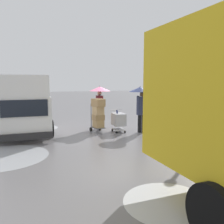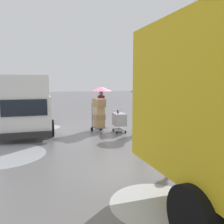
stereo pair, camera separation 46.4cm
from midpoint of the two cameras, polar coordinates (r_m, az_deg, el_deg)
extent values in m
plane|color=slate|center=(11.75, -1.90, -4.17)|extent=(90.00, 90.00, 0.00)
cylinder|color=silver|center=(5.01, 10.78, -20.73)|extent=(1.79, 1.79, 0.01)
cylinder|color=#ADAFB5|center=(12.61, -17.97, -3.72)|extent=(1.74, 1.74, 0.01)
cylinder|color=#999BA0|center=(8.37, -26.23, -9.70)|extent=(2.76, 2.76, 0.01)
cube|color=white|center=(11.96, -21.23, 0.67)|extent=(2.18, 5.28, 1.40)
cube|color=white|center=(9.99, -21.83, 5.87)|extent=(1.90, 1.48, 0.84)
cube|color=black|center=(9.32, -21.77, 0.84)|extent=(1.66, 0.13, 0.63)
cube|color=#232326|center=(9.45, -21.47, -5.53)|extent=(1.97, 0.24, 0.24)
cylinder|color=black|center=(10.48, -15.93, -3.87)|extent=(0.27, 0.73, 0.72)
cylinder|color=black|center=(10.55, -26.63, -4.30)|extent=(0.27, 0.73, 0.72)
cylinder|color=black|center=(13.66, -16.80, -1.33)|extent=(0.27, 0.73, 0.72)
cylinder|color=black|center=(13.71, -25.00, -1.67)|extent=(0.27, 0.73, 0.72)
cylinder|color=black|center=(3.80, 20.50, -22.61)|extent=(0.31, 0.96, 0.96)
cube|color=#B2B2B7|center=(11.00, 0.39, -1.78)|extent=(0.58, 0.80, 0.56)
cube|color=#B2B2B7|center=(11.09, 0.39, -4.13)|extent=(0.52, 0.72, 0.04)
cylinder|color=#B2B2B7|center=(11.34, -0.25, 0.53)|extent=(0.58, 0.08, 0.04)
sphere|color=black|center=(10.89, 1.92, -4.83)|extent=(0.10, 0.10, 0.10)
sphere|color=black|center=(10.76, -0.18, -4.98)|extent=(0.10, 0.10, 0.10)
sphere|color=black|center=(11.45, 0.92, -4.22)|extent=(0.10, 0.10, 0.10)
sphere|color=black|center=(11.33, -1.09, -4.35)|extent=(0.10, 0.10, 0.10)
cylinder|color=navy|center=(10.87, 0.15, -1.36)|extent=(0.09, 0.29, 0.69)
cube|color=#515156|center=(11.07, -4.52, -3.78)|extent=(0.58, 0.68, 0.03)
cylinder|color=#515156|center=(11.34, -4.28, -0.69)|extent=(0.04, 0.04, 1.10)
cylinder|color=#515156|center=(11.14, -6.27, -0.85)|extent=(0.04, 0.04, 1.10)
cylinder|color=black|center=(11.46, -4.16, -3.97)|extent=(0.09, 0.21, 0.20)
cylinder|color=black|center=(11.25, -6.32, -4.22)|extent=(0.09, 0.21, 0.20)
cube|color=tan|center=(11.04, -4.53, -2.84)|extent=(0.46, 0.53, 0.34)
cube|color=#A37F51|center=(10.99, -4.55, -1.30)|extent=(0.53, 0.50, 0.26)
cube|color=tan|center=(10.94, -4.56, 0.34)|extent=(0.48, 0.52, 0.37)
cube|color=#A37F51|center=(10.90, -4.58, 2.26)|extent=(0.55, 0.68, 0.36)
cylinder|color=black|center=(11.99, -4.22, -1.97)|extent=(0.18, 0.18, 0.82)
cylinder|color=black|center=(11.79, -4.03, -2.12)|extent=(0.18, 0.18, 0.82)
cube|color=#5B1E23|center=(11.78, -4.17, 1.94)|extent=(0.33, 0.47, 0.84)
sphere|color=tan|center=(11.74, -4.19, 4.57)|extent=(0.22, 0.22, 0.22)
cylinder|color=#5B1E23|center=(12.04, -4.41, 1.82)|extent=(0.10, 0.10, 0.55)
cylinder|color=#5B1E23|center=(11.59, -3.90, 2.95)|extent=(0.31, 0.13, 0.50)
cylinder|color=#333338|center=(11.65, -4.09, 3.76)|extent=(0.02, 0.02, 0.86)
cone|color=#E0668E|center=(11.64, -4.10, 5.63)|extent=(1.04, 1.04, 0.22)
sphere|color=#333338|center=(11.63, -4.11, 6.27)|extent=(0.04, 0.04, 0.04)
cylinder|color=black|center=(11.06, 6.50, -2.78)|extent=(0.18, 0.18, 0.82)
cylinder|color=black|center=(11.00, 5.52, -2.83)|extent=(0.18, 0.18, 0.82)
cube|color=#282D47|center=(10.91, 6.07, 1.49)|extent=(0.48, 0.35, 0.84)
sphere|color=brown|center=(10.87, 6.11, 4.32)|extent=(0.22, 0.22, 0.22)
cylinder|color=#282D47|center=(11.00, 7.35, 1.26)|extent=(0.10, 0.10, 0.55)
cylinder|color=#282D47|center=(10.82, 5.21, 2.62)|extent=(0.15, 0.31, 0.50)
cylinder|color=#333338|center=(10.85, 5.59, 3.47)|extent=(0.02, 0.02, 0.86)
cone|color=navy|center=(10.83, 5.62, 5.48)|extent=(1.04, 1.04, 0.22)
sphere|color=#333338|center=(10.83, 5.63, 6.17)|extent=(0.04, 0.04, 0.04)
cube|color=black|center=(11.10, 5.74, 1.80)|extent=(0.32, 0.21, 0.44)
cylinder|color=#2D2D33|center=(10.26, 20.74, 3.82)|extent=(0.12, 0.12, 3.60)
sphere|color=#EAEACC|center=(10.34, 21.24, 14.50)|extent=(0.28, 0.28, 0.28)
camera|label=1|loc=(0.23, -91.31, -0.17)|focal=37.76mm
camera|label=2|loc=(0.23, 88.69, 0.17)|focal=37.76mm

